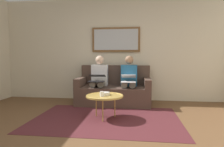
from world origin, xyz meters
TOP-DOWN VIEW (x-y plane):
  - ground_plane at (0.00, 0.00)m, footprint 6.00×5.20m
  - wall_rear at (0.00, -2.60)m, footprint 6.00×0.12m
  - area_rug at (0.00, -0.85)m, footprint 2.60×1.80m
  - couch at (0.00, -2.12)m, footprint 1.70×0.90m
  - framed_mirror at (0.00, -2.51)m, footprint 1.22×0.05m
  - coffee_table at (0.04, -0.90)m, footprint 0.67×0.67m
  - cup at (0.07, -0.80)m, footprint 0.07×0.07m
  - bowl at (0.04, -0.96)m, footprint 0.18×0.18m
  - person_left at (-0.36, -2.05)m, footprint 0.38×0.58m
  - laptop_white at (-0.36, -1.82)m, footprint 0.32×0.38m
  - person_right at (0.36, -2.05)m, footprint 0.38×0.58m
  - laptop_black at (0.36, -1.81)m, footprint 0.36×0.36m

SIDE VIEW (x-z plane):
  - ground_plane at x=0.00m, z-range -0.10..0.00m
  - area_rug at x=0.00m, z-range 0.00..0.01m
  - couch at x=0.00m, z-range -0.14..0.76m
  - coffee_table at x=0.04m, z-range 0.19..0.62m
  - bowl at x=0.04m, z-range 0.42..0.47m
  - cup at x=0.07m, z-range 0.42..0.51m
  - person_left at x=-0.36m, z-range 0.04..1.18m
  - person_right at x=0.36m, z-range 0.04..1.18m
  - laptop_white at x=-0.36m, z-range 0.55..0.71m
  - laptop_black at x=0.36m, z-range 0.55..0.71m
  - wall_rear at x=0.00m, z-range 0.00..2.60m
  - framed_mirror at x=0.00m, z-range 1.24..1.86m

